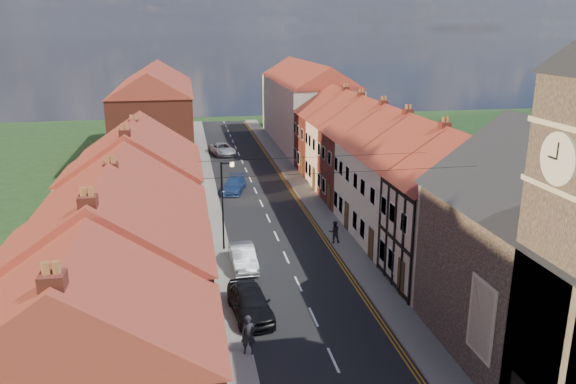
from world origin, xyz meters
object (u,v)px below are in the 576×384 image
Objects in this scene: car_mid at (243,257)px; lamppost at (224,200)px; pedestrian_right at (334,232)px; pedestrian_left_b at (248,335)px; car_near at (250,302)px; car_distant at (222,149)px; car_far at (234,185)px; pedestrian_left at (216,330)px.

lamppost is at bearing 104.62° from car_mid.
pedestrian_left_b is (-7.40, -12.70, 0.15)m from pedestrian_right.
car_near is 39.26m from car_distant.
car_distant reaches higher than car_far.
pedestrian_left reaches higher than car_mid.
pedestrian_left_b is at bearing -89.50° from lamppost.
car_mid is 2.23× the size of pedestrian_left_b.
car_distant is at bearing 103.08° from pedestrian_left_b.
pedestrian_left is (-2.18, -9.08, 0.30)m from car_mid.
car_distant is at bearing 86.42° from lamppost.
car_near is at bearing 55.04° from pedestrian_right.
pedestrian_left reaches higher than car_near.
car_far is at bearing 101.77° from pedestrian_left_b.
pedestrian_right reaches higher than car_near.
lamppost reaches higher than pedestrian_right.
pedestrian_left is (-1.29, -12.09, -2.56)m from lamppost.
car_near is at bearing 97.69° from pedestrian_left_b.
car_near is at bearing -104.03° from car_distant.
car_distant is at bearing 105.90° from car_far.
lamppost is 3.85× the size of pedestrian_right.
car_mid is at bearing 25.25° from pedestrian_right.
car_near is 2.98× the size of pedestrian_right.
lamppost reaches higher than car_mid.
pedestrian_left is 1.10× the size of pedestrian_right.
car_mid is at bearing -103.90° from car_distant.
pedestrian_left is at bearing -106.48° from car_distant.
lamppost is at bearing 72.26° from pedestrian_left.
pedestrian_right is (8.80, 11.87, -0.08)m from pedestrian_left.
pedestrian_left_b is (0.11, -12.92, -2.49)m from lamppost.
lamppost is at bearing -105.76° from car_distant.
pedestrian_right is at bearing -1.66° from lamppost.
pedestrian_left is (-3.17, -42.09, 0.29)m from car_distant.
car_mid is 2.42× the size of pedestrian_left.
car_mid is 0.84× the size of car_distant.
car_distant is (1.88, 30.00, -2.85)m from lamppost.
car_near is (0.61, -9.24, -2.75)m from lamppost.
pedestrian_right is (6.90, 9.02, 0.11)m from car_near.
car_mid is at bearing 100.95° from pedestrian_left_b.
pedestrian_left_b is at bearing -77.62° from car_far.
car_far is (0.95, 17.00, -0.05)m from car_mid.
car_distant is (0.04, 16.00, 0.05)m from car_far.
car_far is 2.54× the size of pedestrian_left.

